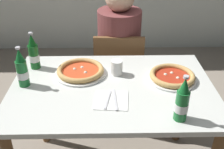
# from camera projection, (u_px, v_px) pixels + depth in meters

# --- Properties ---
(dining_table_main) EXTENTS (1.20, 0.80, 0.75)m
(dining_table_main) POSITION_uv_depth(u_px,v_px,m) (112.00, 102.00, 1.65)
(dining_table_main) COLOR silver
(dining_table_main) RESTS_ON ground_plane
(chair_behind_table) EXTENTS (0.42, 0.42, 0.85)m
(chair_behind_table) POSITION_uv_depth(u_px,v_px,m) (119.00, 73.00, 2.25)
(chair_behind_table) COLOR brown
(chair_behind_table) RESTS_ON ground_plane
(diner_seated) EXTENTS (0.34, 0.34, 1.21)m
(diner_seated) POSITION_uv_depth(u_px,v_px,m) (119.00, 60.00, 2.24)
(diner_seated) COLOR #2D3342
(diner_seated) RESTS_ON ground_plane
(pizza_margherita_near) EXTENTS (0.32, 0.32, 0.04)m
(pizza_margherita_near) POSITION_uv_depth(u_px,v_px,m) (80.00, 71.00, 1.70)
(pizza_margherita_near) COLOR white
(pizza_margherita_near) RESTS_ON dining_table_main
(pizza_marinara_far) EXTENTS (0.30, 0.30, 0.04)m
(pizza_marinara_far) POSITION_uv_depth(u_px,v_px,m) (172.00, 76.00, 1.65)
(pizza_marinara_far) COLOR white
(pizza_marinara_far) RESTS_ON dining_table_main
(beer_bottle_left) EXTENTS (0.07, 0.07, 0.25)m
(beer_bottle_left) POSITION_uv_depth(u_px,v_px,m) (182.00, 102.00, 1.28)
(beer_bottle_left) COLOR #196B2D
(beer_bottle_left) RESTS_ON dining_table_main
(beer_bottle_center) EXTENTS (0.07, 0.07, 0.25)m
(beer_bottle_center) POSITION_uv_depth(u_px,v_px,m) (34.00, 53.00, 1.73)
(beer_bottle_center) COLOR #14591E
(beer_bottle_center) RESTS_ON dining_table_main
(beer_bottle_right) EXTENTS (0.07, 0.07, 0.25)m
(beer_bottle_right) POSITION_uv_depth(u_px,v_px,m) (22.00, 70.00, 1.55)
(beer_bottle_right) COLOR #196B2D
(beer_bottle_right) RESTS_ON dining_table_main
(napkin_with_cutlery) EXTENTS (0.19, 0.19, 0.01)m
(napkin_with_cutlery) POSITION_uv_depth(u_px,v_px,m) (112.00, 100.00, 1.47)
(napkin_with_cutlery) COLOR white
(napkin_with_cutlery) RESTS_ON dining_table_main
(paper_cup) EXTENTS (0.07, 0.07, 0.09)m
(paper_cup) POSITION_uv_depth(u_px,v_px,m) (117.00, 68.00, 1.69)
(paper_cup) COLOR white
(paper_cup) RESTS_ON dining_table_main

